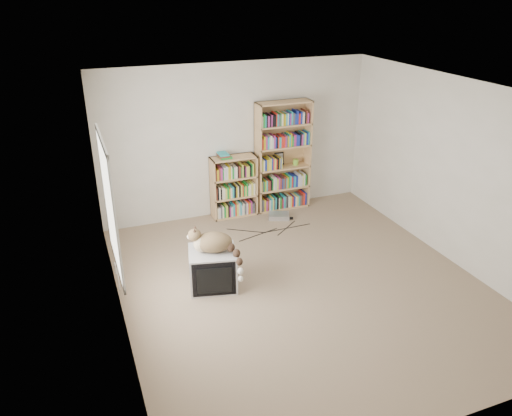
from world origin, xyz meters
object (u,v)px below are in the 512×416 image
object	(u,v)px
cat	(217,246)
bookcase_short	(233,188)
dvd_player	(279,216)
bookcase_tall	(282,159)
crt_tv	(213,268)

from	to	relation	value
cat	bookcase_short	bearing A→B (deg)	83.64
dvd_player	bookcase_tall	bearing A→B (deg)	83.24
cat	bookcase_tall	world-z (taller)	bookcase_tall
cat	bookcase_short	distance (m)	2.24
cat	dvd_player	xyz separation A→B (m)	(1.56, 1.63, -0.57)
bookcase_tall	cat	bearing A→B (deg)	-131.22
crt_tv	bookcase_tall	xyz separation A→B (m)	(1.84, 1.97, 0.63)
bookcase_tall	dvd_player	xyz separation A→B (m)	(-0.23, -0.41, -0.84)
bookcase_tall	bookcase_short	size ratio (longest dim) A/B	1.80
crt_tv	bookcase_tall	distance (m)	2.77
crt_tv	bookcase_tall	world-z (taller)	bookcase_tall
cat	dvd_player	bearing A→B (deg)	63.87
bookcase_tall	crt_tv	bearing A→B (deg)	-132.99
cat	dvd_player	distance (m)	2.32
bookcase_short	dvd_player	world-z (taller)	bookcase_short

